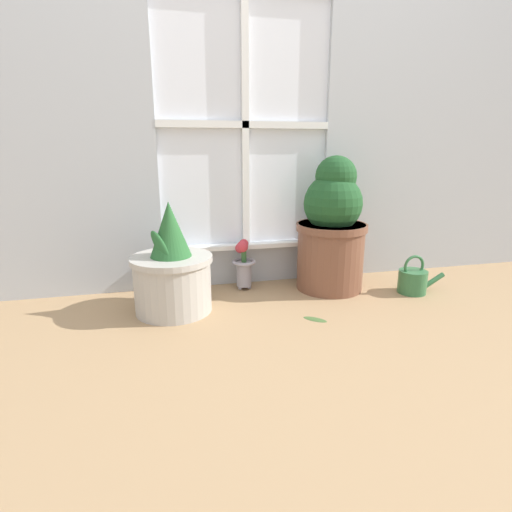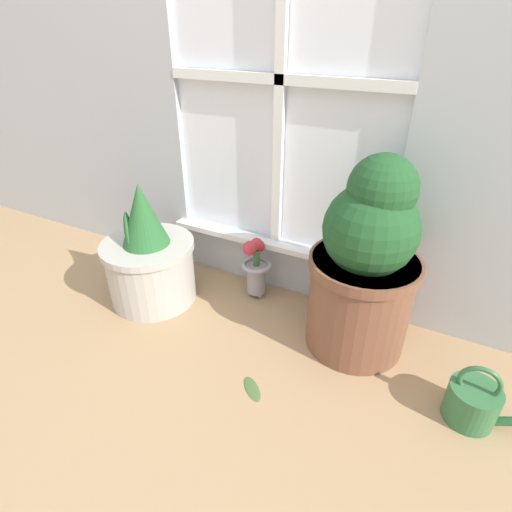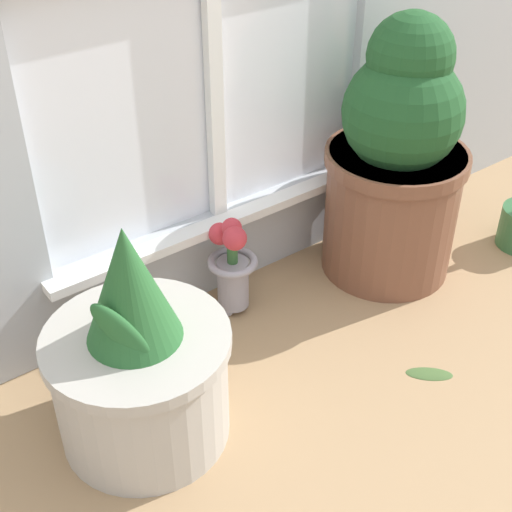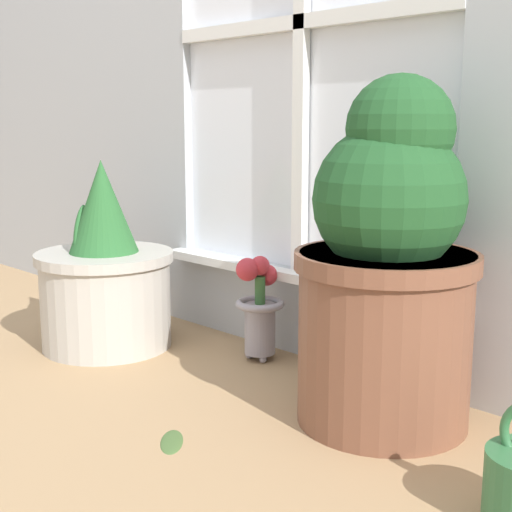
{
  "view_description": "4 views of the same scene",
  "coord_description": "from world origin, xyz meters",
  "views": [
    {
      "loc": [
        -0.45,
        -1.57,
        0.75
      ],
      "look_at": [
        0.01,
        0.38,
        0.2
      ],
      "focal_mm": 28.0,
      "sensor_mm": 36.0,
      "label": 1
    },
    {
      "loc": [
        0.61,
        -0.81,
        1.03
      ],
      "look_at": [
        -0.0,
        0.38,
        0.24
      ],
      "focal_mm": 28.0,
      "sensor_mm": 36.0,
      "label": 2
    },
    {
      "loc": [
        -0.85,
        -0.74,
        1.19
      ],
      "look_at": [
        -0.04,
        0.34,
        0.23
      ],
      "focal_mm": 50.0,
      "sensor_mm": 36.0,
      "label": 3
    },
    {
      "loc": [
        1.23,
        -0.82,
        0.61
      ],
      "look_at": [
        0.03,
        0.37,
        0.3
      ],
      "focal_mm": 50.0,
      "sensor_mm": 36.0,
      "label": 4
    }
  ],
  "objects": [
    {
      "name": "fallen_leaf",
      "position": [
        0.19,
        -0.02,
        0.0
      ],
      "size": [
        0.11,
        0.11,
        0.01
      ],
      "color": "#476633",
      "rests_on": "ground_plane"
    },
    {
      "name": "potted_plant_left",
      "position": [
        -0.42,
        0.23,
        0.19
      ],
      "size": [
        0.37,
        0.37,
        0.52
      ],
      "color": "#B7B2A8",
      "rests_on": "ground_plane"
    },
    {
      "name": "flower_vase",
      "position": [
        -0.04,
        0.45,
        0.14
      ],
      "size": [
        0.13,
        0.13,
        0.28
      ],
      "color": "#99939E",
      "rests_on": "ground_plane"
    },
    {
      "name": "potted_plant_right",
      "position": [
        0.42,
        0.35,
        0.33
      ],
      "size": [
        0.37,
        0.37,
        0.71
      ],
      "color": "brown",
      "rests_on": "ground_plane"
    },
    {
      "name": "ground_plane",
      "position": [
        0.0,
        0.0,
        0.0
      ],
      "size": [
        10.0,
        10.0,
        0.0
      ],
      "primitive_type": "plane",
      "color": "tan"
    }
  ]
}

